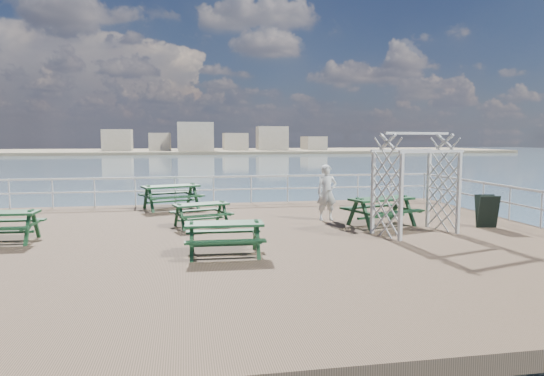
% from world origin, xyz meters
% --- Properties ---
extents(ground, '(18.00, 14.00, 0.30)m').
position_xyz_m(ground, '(0.00, 0.00, -0.15)').
color(ground, brown).
rests_on(ground, ground).
extents(sea_backdrop, '(300.00, 300.00, 9.20)m').
position_xyz_m(sea_backdrop, '(12.54, 134.07, -0.51)').
color(sea_backdrop, '#384F5E').
rests_on(sea_backdrop, ground).
extents(railing, '(17.77, 13.76, 1.10)m').
position_xyz_m(railing, '(-0.07, 2.57, 0.87)').
color(railing, silver).
rests_on(railing, ground).
extents(picnic_table_a, '(1.83, 1.49, 0.86)m').
position_xyz_m(picnic_table_a, '(-5.61, 0.78, 0.55)').
color(picnic_table_a, '#163D1D').
rests_on(picnic_table_a, ground).
extents(picnic_table_b, '(2.41, 2.18, 0.97)m').
position_xyz_m(picnic_table_b, '(-1.60, 5.80, 0.62)').
color(picnic_table_b, '#163D1D').
rests_on(picnic_table_b, ground).
extents(picnic_table_c, '(2.28, 2.03, 0.93)m').
position_xyz_m(picnic_table_c, '(4.58, 1.27, 0.60)').
color(picnic_table_c, '#163D1D').
rests_on(picnic_table_c, ground).
extents(picnic_table_d, '(1.87, 1.67, 0.76)m').
position_xyz_m(picnic_table_d, '(-0.64, 2.08, 0.49)').
color(picnic_table_d, '#163D1D').
rests_on(picnic_table_d, ground).
extents(picnic_table_e, '(1.75, 1.43, 0.83)m').
position_xyz_m(picnic_table_e, '(-0.26, -1.53, 0.53)').
color(picnic_table_e, '#163D1D').
rests_on(picnic_table_e, ground).
extents(trellis_arbor, '(2.43, 1.75, 2.72)m').
position_xyz_m(trellis_arbor, '(5.00, -0.00, 1.21)').
color(trellis_arbor, silver).
rests_on(trellis_arbor, ground).
extents(sandwich_board, '(0.64, 0.52, 0.95)m').
position_xyz_m(sandwich_board, '(7.43, 0.43, 0.46)').
color(sandwich_board, black).
rests_on(sandwich_board, ground).
extents(person, '(0.65, 0.44, 1.74)m').
position_xyz_m(person, '(3.26, 2.43, 0.87)').
color(person, silver).
rests_on(person, ground).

